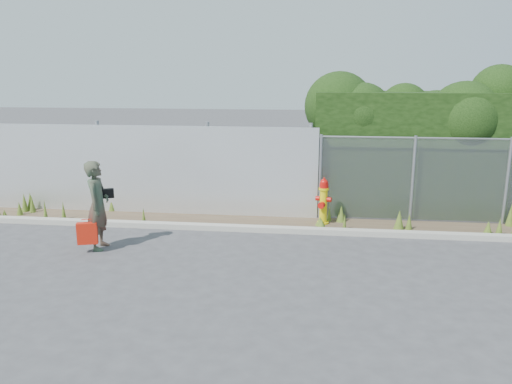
% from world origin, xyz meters
% --- Properties ---
extents(ground, '(80.00, 80.00, 0.00)m').
position_xyz_m(ground, '(0.00, 0.00, 0.00)').
color(ground, '#3D3D40').
rests_on(ground, ground).
extents(curb, '(16.00, 0.22, 0.12)m').
position_xyz_m(curb, '(0.00, 1.80, 0.06)').
color(curb, '#9C998D').
rests_on(curb, ground).
extents(weed_strip, '(16.00, 1.28, 0.53)m').
position_xyz_m(weed_strip, '(-0.35, 2.42, 0.12)').
color(weed_strip, '#483829').
rests_on(weed_strip, ground).
extents(corrugated_fence, '(8.50, 0.21, 2.30)m').
position_xyz_m(corrugated_fence, '(-3.25, 3.01, 1.10)').
color(corrugated_fence, silver).
rests_on(corrugated_fence, ground).
extents(chainlink_fence, '(6.50, 0.07, 2.05)m').
position_xyz_m(chainlink_fence, '(4.25, 3.00, 1.03)').
color(chainlink_fence, gray).
rests_on(chainlink_fence, ground).
extents(hedge, '(7.59, 2.05, 3.80)m').
position_xyz_m(hedge, '(4.31, 4.01, 2.01)').
color(hedge, black).
rests_on(hedge, ground).
extents(fire_hydrant, '(0.37, 0.33, 1.11)m').
position_xyz_m(fire_hydrant, '(1.14, 2.52, 0.54)').
color(fire_hydrant, yellow).
rests_on(fire_hydrant, ground).
extents(woman, '(0.48, 0.68, 1.79)m').
position_xyz_m(woman, '(-3.33, 0.33, 0.89)').
color(woman, '#106946').
rests_on(woman, ground).
extents(red_tote_bag, '(0.38, 0.14, 0.50)m').
position_xyz_m(red_tote_bag, '(-3.45, 0.04, 0.41)').
color(red_tote_bag, red).
extents(black_shoulder_bag, '(0.25, 0.10, 0.19)m').
position_xyz_m(black_shoulder_bag, '(-3.20, 0.54, 1.09)').
color(black_shoulder_bag, black).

